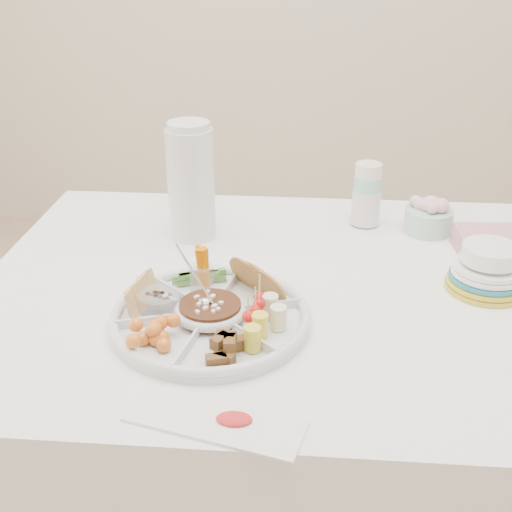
# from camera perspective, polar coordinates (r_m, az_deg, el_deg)

# --- Properties ---
(dining_table) EXTENTS (1.52, 1.02, 0.76)m
(dining_table) POSITION_cam_1_polar(r_m,az_deg,el_deg) (1.61, 5.84, -14.45)
(dining_table) COLOR white
(dining_table) RESTS_ON floor
(party_tray) EXTENTS (0.48, 0.48, 0.04)m
(party_tray) POSITION_cam_1_polar(r_m,az_deg,el_deg) (1.24, -4.07, -5.16)
(party_tray) COLOR white
(party_tray) RESTS_ON dining_table
(bean_dip) EXTENTS (0.15, 0.15, 0.04)m
(bean_dip) POSITION_cam_1_polar(r_m,az_deg,el_deg) (1.24, -4.08, -4.87)
(bean_dip) COLOR #4B2D14
(bean_dip) RESTS_ON party_tray
(tortillas) EXTENTS (0.13, 0.13, 0.06)m
(tortillas) POSITION_cam_1_polar(r_m,az_deg,el_deg) (1.30, 0.30, -2.31)
(tortillas) COLOR #9D6E3E
(tortillas) RESTS_ON party_tray
(carrot_cucumber) EXTENTS (0.12, 0.12, 0.09)m
(carrot_cucumber) POSITION_cam_1_polar(r_m,az_deg,el_deg) (1.33, -5.06, -0.77)
(carrot_cucumber) COLOR orange
(carrot_cucumber) RESTS_ON party_tray
(pita_raisins) EXTENTS (0.15, 0.15, 0.06)m
(pita_raisins) POSITION_cam_1_polar(r_m,az_deg,el_deg) (1.28, -9.59, -3.40)
(pita_raisins) COLOR tan
(pita_raisins) RESTS_ON party_tray
(cherries) EXTENTS (0.15, 0.15, 0.05)m
(cherries) POSITION_cam_1_polar(r_m,az_deg,el_deg) (1.17, -9.04, -6.85)
(cherries) COLOR #E35913
(cherries) RESTS_ON party_tray
(granola_chunks) EXTENTS (0.12, 0.12, 0.04)m
(granola_chunks) POSITION_cam_1_polar(r_m,az_deg,el_deg) (1.13, -2.98, -7.99)
(granola_chunks) COLOR brown
(granola_chunks) RESTS_ON party_tray
(banana_tomato) EXTENTS (0.13, 0.13, 0.08)m
(banana_tomato) POSITION_cam_1_polar(r_m,az_deg,el_deg) (1.19, 1.77, -4.63)
(banana_tomato) COLOR #F5E387
(banana_tomato) RESTS_ON party_tray
(cup_stack) EXTENTS (0.09, 0.09, 0.20)m
(cup_stack) POSITION_cam_1_polar(r_m,az_deg,el_deg) (1.66, 9.85, 5.93)
(cup_stack) COLOR silver
(cup_stack) RESTS_ON dining_table
(thermos) EXTENTS (0.12, 0.12, 0.29)m
(thermos) POSITION_cam_1_polar(r_m,az_deg,el_deg) (1.56, -5.80, 6.73)
(thermos) COLOR silver
(thermos) RESTS_ON dining_table
(flower_bowl) EXTENTS (0.15, 0.15, 0.09)m
(flower_bowl) POSITION_cam_1_polar(r_m,az_deg,el_deg) (1.67, 15.13, 3.54)
(flower_bowl) COLOR #9AD4AB
(flower_bowl) RESTS_ON dining_table
(napkin_stack) EXTENTS (0.16, 0.14, 0.05)m
(napkin_stack) POSITION_cam_1_polar(r_m,az_deg,el_deg) (1.60, 20.20, 1.03)
(napkin_stack) COLOR #C58390
(napkin_stack) RESTS_ON dining_table
(plate_stack) EXTENTS (0.17, 0.17, 0.11)m
(plate_stack) POSITION_cam_1_polar(r_m,az_deg,el_deg) (1.43, 19.93, -0.90)
(plate_stack) COLOR gold
(plate_stack) RESTS_ON dining_table
(placemat) EXTENTS (0.29, 0.16, 0.01)m
(placemat) POSITION_cam_1_polar(r_m,az_deg,el_deg) (1.03, -3.67, -14.41)
(placemat) COLOR white
(placemat) RESTS_ON dining_table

